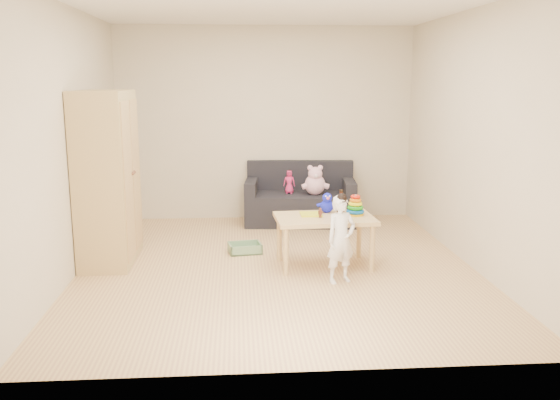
{
  "coord_description": "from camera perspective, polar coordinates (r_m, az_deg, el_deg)",
  "views": [
    {
      "loc": [
        -0.4,
        -5.84,
        1.9
      ],
      "look_at": [
        0.05,
        0.25,
        0.65
      ],
      "focal_mm": 38.0,
      "sensor_mm": 36.0,
      "label": 1
    }
  ],
  "objects": [
    {
      "name": "toddler",
      "position": [
        5.62,
        5.89,
        -3.91
      ],
      "size": [
        0.36,
        0.3,
        0.81
      ],
      "primitive_type": "imported",
      "rotation": [
        0.0,
        0.0,
        0.4
      ],
      "color": "white",
      "rests_on": "ground"
    },
    {
      "name": "sofa",
      "position": [
        7.93,
        1.94,
        -0.78
      ],
      "size": [
        1.51,
        0.86,
        0.41
      ],
      "primitive_type": "cube",
      "rotation": [
        0.0,
        0.0,
        -0.09
      ],
      "color": "black",
      "rests_on": "ground"
    },
    {
      "name": "brown_bottle",
      "position": [
        6.28,
        5.88,
        -0.22
      ],
      "size": [
        0.08,
        0.08,
        0.23
      ],
      "color": "black",
      "rests_on": "play_table"
    },
    {
      "name": "play_table",
      "position": [
        6.12,
        4.28,
        -3.99
      ],
      "size": [
        1.03,
        0.68,
        0.52
      ],
      "primitive_type": "cube",
      "rotation": [
        0.0,
        0.0,
        0.06
      ],
      "color": "#DDAB79",
      "rests_on": "ground"
    },
    {
      "name": "doll",
      "position": [
        7.85,
        0.9,
        1.73
      ],
      "size": [
        0.17,
        0.13,
        0.3
      ],
      "primitive_type": "imported",
      "rotation": [
        0.0,
        0.0,
        -0.2
      ],
      "color": "#E72B6D",
      "rests_on": "sofa"
    },
    {
      "name": "room",
      "position": [
        5.88,
        -0.31,
        5.72
      ],
      "size": [
        4.5,
        4.5,
        4.5
      ],
      "color": "#DBB576",
      "rests_on": "ground"
    },
    {
      "name": "blue_plush",
      "position": [
        6.23,
        4.54,
        -0.23
      ],
      "size": [
        0.18,
        0.14,
        0.21
      ],
      "primitive_type": null,
      "rotation": [
        0.0,
        0.0,
        0.03
      ],
      "color": "#1920E3",
      "rests_on": "play_table"
    },
    {
      "name": "yellow_book",
      "position": [
        6.12,
        3.0,
        -1.37
      ],
      "size": [
        0.22,
        0.22,
        0.02
      ],
      "primitive_type": "cube",
      "rotation": [
        0.0,
        0.0,
        0.01
      ],
      "color": "yellow",
      "rests_on": "play_table"
    },
    {
      "name": "wardrobe",
      "position": [
        6.4,
        -16.28,
        2.06
      ],
      "size": [
        0.5,
        0.99,
        1.79
      ],
      "primitive_type": "cube",
      "color": "tan",
      "rests_on": "ground"
    },
    {
      "name": "pink_bear",
      "position": [
        7.78,
        3.38,
        1.72
      ],
      "size": [
        0.32,
        0.28,
        0.33
      ],
      "primitive_type": null,
      "rotation": [
        0.0,
        0.0,
        0.12
      ],
      "color": "#FFBBD6",
      "rests_on": "sofa"
    },
    {
      "name": "storage_bin",
      "position": [
        6.63,
        -3.4,
        -4.63
      ],
      "size": [
        0.39,
        0.32,
        0.11
      ],
      "primitive_type": null,
      "rotation": [
        0.0,
        0.0,
        0.16
      ],
      "color": "gray",
      "rests_on": "ground"
    },
    {
      "name": "ring_stacker",
      "position": [
        6.13,
        7.26,
        -0.69
      ],
      "size": [
        0.19,
        0.19,
        0.21
      ],
      "color": "yellow",
      "rests_on": "play_table"
    },
    {
      "name": "wooden_figure",
      "position": [
        5.99,
        3.9,
        -1.24
      ],
      "size": [
        0.05,
        0.04,
        0.1
      ],
      "primitive_type": null,
      "rotation": [
        0.0,
        0.0,
        0.18
      ],
      "color": "#5F2B1D",
      "rests_on": "play_table"
    }
  ]
}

